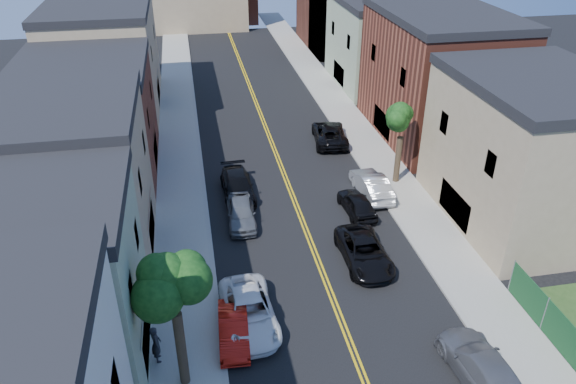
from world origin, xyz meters
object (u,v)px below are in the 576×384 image
red_sedan (234,329)px  black_car_right (357,203)px  black_car_left (238,186)px  dark_car_right_far (330,133)px  white_pickup (249,312)px  grey_car_left (241,213)px  silver_car_right (371,185)px  pedestrian_left (156,344)px  grey_car_right (483,368)px  black_suv_lane (364,252)px

red_sedan → black_car_right: black_car_right is taller
black_car_left → dark_car_right_far: size_ratio=0.91×
white_pickup → grey_car_left: bearing=83.2°
red_sedan → dark_car_right_far: size_ratio=0.70×
silver_car_right → pedestrian_left: size_ratio=2.53×
grey_car_right → dark_car_right_far: bearing=-92.8°
black_car_left → grey_car_left: bearing=-93.9°
grey_car_right → dark_car_right_far: 26.21m
black_car_right → pedestrian_left: bearing=36.4°
red_sedan → white_pickup: (0.88, 1.00, 0.10)m
white_pickup → black_car_right: white_pickup is taller
grey_car_left → white_pickup: bearing=-91.7°
grey_car_right → grey_car_left: bearing=-62.2°
grey_car_left → grey_car_right: (9.02, -14.95, 0.05)m
red_sedan → white_pickup: 1.34m
grey_car_right → black_car_right: grey_car_right is taller
black_car_left → grey_car_right: size_ratio=0.94×
black_car_right → pedestrian_left: pedestrian_left is taller
red_sedan → grey_car_left: (1.55, 10.39, 0.10)m
dark_car_right_far → pedestrian_left: 26.39m
white_pickup → dark_car_right_far: bearing=62.6°
black_car_right → silver_car_right: size_ratio=0.84×
red_sedan → grey_car_right: (10.57, -4.57, 0.15)m
black_suv_lane → pedestrian_left: bearing=-154.7°
red_sedan → grey_car_left: 10.50m
white_pickup → black_car_left: bearing=83.7°
black_car_right → black_suv_lane: bearing=73.5°
grey_car_right → silver_car_right: bearing=-94.7°
red_sedan → silver_car_right: size_ratio=0.81×
grey_car_left → silver_car_right: silver_car_right is taller
white_pickup → black_car_left: size_ratio=1.05×
black_car_right → dark_car_right_far: (1.07, 11.45, 0.08)m
grey_car_left → black_car_left: bearing=90.1°
grey_car_right → black_suv_lane: size_ratio=1.05×
silver_car_right → pedestrian_left: pedestrian_left is taller
black_car_left → grey_car_right: bearing=-66.1°
grey_car_left → black_car_left: (0.15, 3.65, -0.00)m
dark_car_right_far → black_suv_lane: size_ratio=1.08×
black_car_left → black_car_right: black_car_left is taller
red_sedan → pedestrian_left: pedestrian_left is taller
white_pickup → grey_car_left: grey_car_left is taller
silver_car_right → black_car_left: bearing=-12.7°
dark_car_right_far → pedestrian_left: bearing=65.3°
grey_car_right → pedestrian_left: size_ratio=2.85×
white_pickup → black_car_right: 12.46m
grey_car_right → pedestrian_left: bearing=-18.3°
red_sedan → dark_car_right_far: dark_car_right_far is taller
grey_car_left → black_suv_lane: 8.59m
grey_car_right → dark_car_right_far: grey_car_right is taller
black_car_left → red_sedan: bearing=-98.5°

